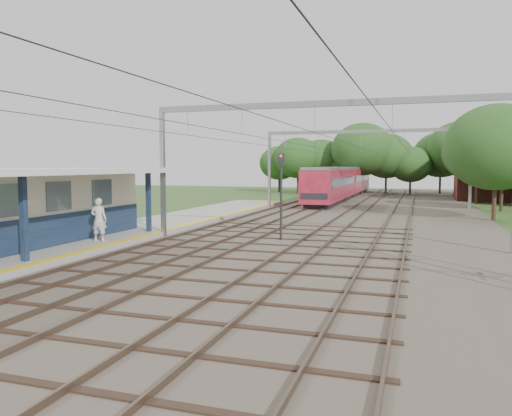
% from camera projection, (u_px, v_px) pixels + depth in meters
% --- Properties ---
extents(ground, '(160.00, 160.00, 0.00)m').
position_uv_depth(ground, '(38.00, 341.00, 11.16)').
color(ground, '#2D4C1E').
rests_on(ground, ground).
extents(ballast_bed, '(18.00, 90.00, 0.10)m').
position_uv_depth(ballast_bed, '(363.00, 216.00, 38.33)').
color(ballast_bed, '#473D33').
rests_on(ballast_bed, ground).
extents(platform, '(5.00, 52.00, 0.35)m').
position_uv_depth(platform, '(113.00, 235.00, 26.73)').
color(platform, gray).
rests_on(platform, ground).
extents(yellow_stripe, '(0.45, 52.00, 0.01)m').
position_uv_depth(yellow_stripe, '(150.00, 234.00, 26.01)').
color(yellow_stripe, yellow).
rests_on(yellow_stripe, platform).
extents(rail_tracks, '(11.80, 88.00, 0.15)m').
position_uv_depth(rail_tracks, '(330.00, 213.00, 39.10)').
color(rail_tracks, brown).
rests_on(rail_tracks, ballast_bed).
extents(catenary_system, '(17.22, 88.00, 7.00)m').
position_uv_depth(catenary_system, '(348.00, 142.00, 33.59)').
color(catenary_system, gray).
rests_on(catenary_system, ground).
extents(tree_band, '(31.72, 30.88, 8.82)m').
position_uv_depth(tree_band, '(385.00, 158.00, 63.66)').
color(tree_band, '#382619').
rests_on(tree_band, ground).
extents(house_far, '(8.00, 6.12, 8.66)m').
position_uv_depth(house_far, '(495.00, 172.00, 55.19)').
color(house_far, brown).
rests_on(house_far, ground).
extents(person, '(0.84, 0.65, 2.07)m').
position_uv_depth(person, '(99.00, 220.00, 23.41)').
color(person, silver).
rests_on(person, platform).
extents(train, '(2.79, 34.76, 3.68)m').
position_uv_depth(train, '(343.00, 181.00, 59.20)').
color(train, black).
rests_on(train, ballast_bed).
extents(signal_post, '(0.34, 0.29, 4.53)m').
position_uv_depth(signal_post, '(281.00, 186.00, 25.41)').
color(signal_post, black).
rests_on(signal_post, ground).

